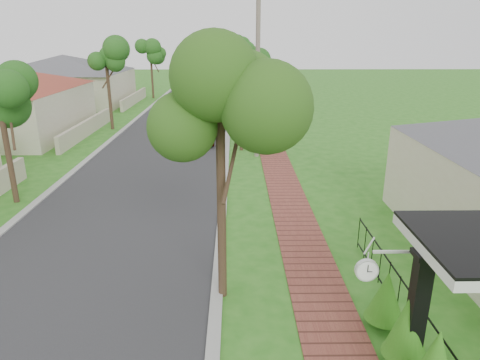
% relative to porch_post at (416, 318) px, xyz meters
% --- Properties ---
extents(ground, '(160.00, 160.00, 0.00)m').
position_rel_porch_post_xyz_m(ground, '(-4.55, 1.00, -1.12)').
color(ground, '#296E1A').
rests_on(ground, ground).
extents(road, '(7.00, 120.00, 0.02)m').
position_rel_porch_post_xyz_m(road, '(-7.55, 21.00, -1.12)').
color(road, '#28282B').
rests_on(road, ground).
extents(kerb_right, '(0.30, 120.00, 0.10)m').
position_rel_porch_post_xyz_m(kerb_right, '(-3.90, 21.00, -1.12)').
color(kerb_right, '#9E9E99').
rests_on(kerb_right, ground).
extents(kerb_left, '(0.30, 120.00, 0.10)m').
position_rel_porch_post_xyz_m(kerb_left, '(-11.20, 21.00, -1.12)').
color(kerb_left, '#9E9E99').
rests_on(kerb_left, ground).
extents(sidewalk, '(1.50, 120.00, 0.03)m').
position_rel_porch_post_xyz_m(sidewalk, '(-1.30, 21.00, -1.12)').
color(sidewalk, brown).
rests_on(sidewalk, ground).
extents(porch_post, '(0.48, 0.48, 2.52)m').
position_rel_porch_post_xyz_m(porch_post, '(0.00, 0.00, 0.00)').
color(porch_post, black).
rests_on(porch_post, ground).
extents(picket_fence, '(0.03, 8.02, 1.00)m').
position_rel_porch_post_xyz_m(picket_fence, '(0.35, 1.00, -0.59)').
color(picket_fence, black).
rests_on(picket_fence, ground).
extents(street_trees, '(10.70, 37.65, 5.89)m').
position_rel_porch_post_xyz_m(street_trees, '(-7.42, 27.84, 3.42)').
color(street_trees, '#382619').
rests_on(street_trees, ground).
extents(far_house_grey, '(15.56, 15.56, 4.60)m').
position_rel_porch_post_xyz_m(far_house_grey, '(-19.52, 35.00, 1.22)').
color(far_house_grey, beige).
rests_on(far_house_grey, ground).
extents(parked_car_red, '(1.95, 4.06, 1.34)m').
position_rel_porch_post_xyz_m(parked_car_red, '(-5.55, 19.01, -0.45)').
color(parked_car_red, '#59140D').
rests_on(parked_car_red, ground).
extents(parked_car_white, '(2.19, 4.37, 1.38)m').
position_rel_porch_post_xyz_m(parked_car_white, '(-4.15, 36.32, -0.43)').
color(parked_car_white, silver).
rests_on(parked_car_white, ground).
extents(near_tree, '(2.32, 2.32, 5.96)m').
position_rel_porch_post_xyz_m(near_tree, '(-3.75, 2.50, 3.63)').
color(near_tree, '#382619').
rests_on(near_tree, ground).
extents(utility_pole, '(1.20, 0.24, 8.48)m').
position_rel_porch_post_xyz_m(utility_pole, '(-2.25, 15.68, 3.18)').
color(utility_pole, slate).
rests_on(utility_pole, ground).
extents(station_clock, '(1.07, 0.13, 0.65)m').
position_rel_porch_post_xyz_m(station_clock, '(-0.87, 0.40, 0.83)').
color(station_clock, silver).
rests_on(station_clock, ground).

